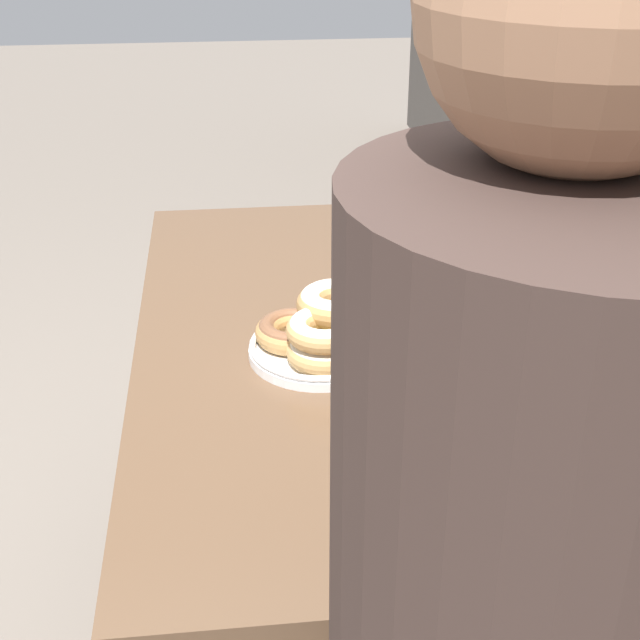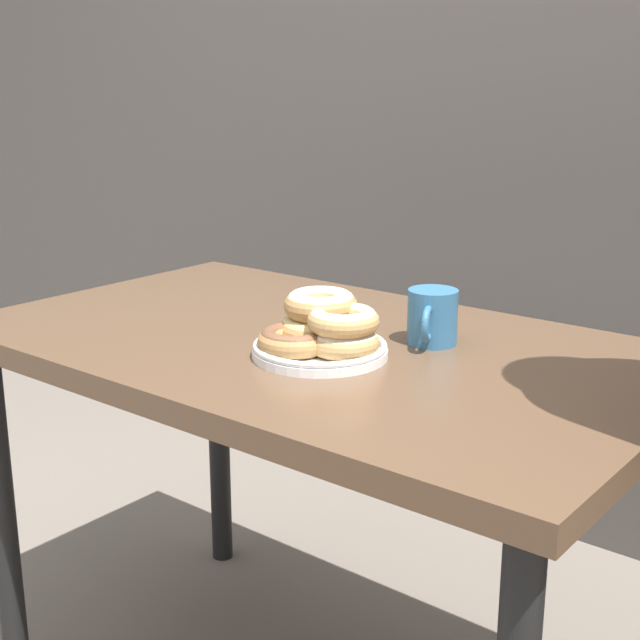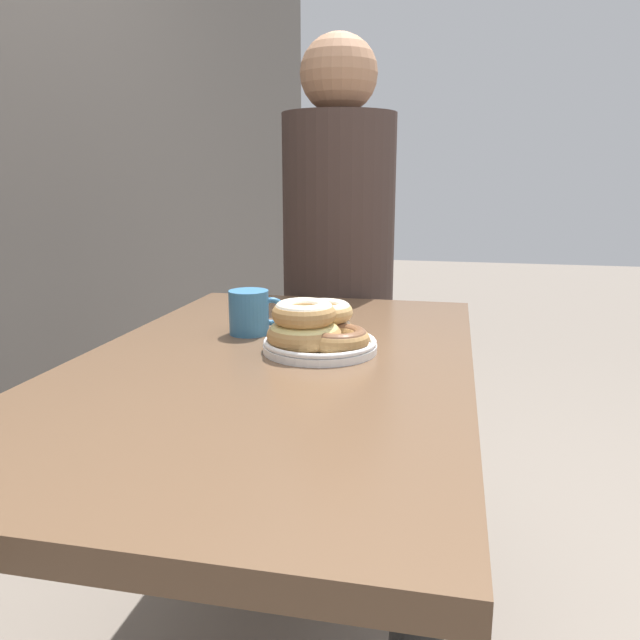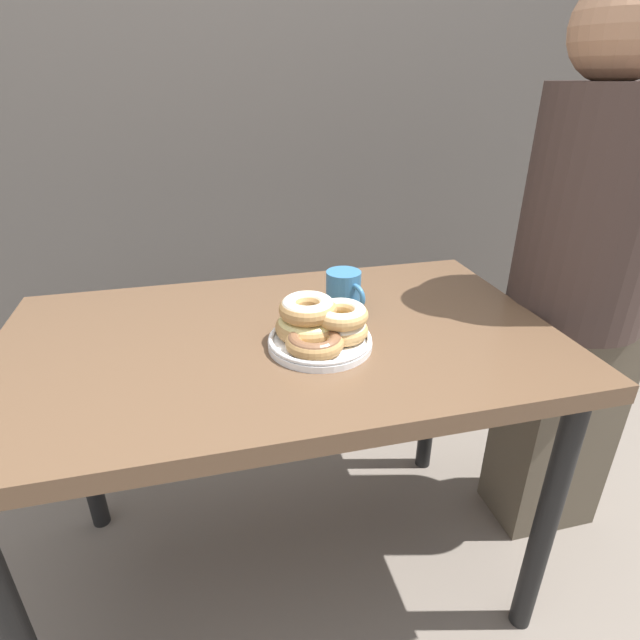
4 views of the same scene
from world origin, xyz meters
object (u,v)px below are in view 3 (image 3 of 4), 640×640
(coffee_mug, at_px, (250,312))
(dining_table, at_px, (273,403))
(person_figure, at_px, (339,278))
(donut_plate, at_px, (317,329))

(coffee_mug, bearing_deg, dining_table, -150.38)
(coffee_mug, xyz_separation_m, person_figure, (0.59, -0.08, -0.02))
(donut_plate, height_order, coffee_mug, donut_plate)
(coffee_mug, bearing_deg, person_figure, -7.36)
(donut_plate, height_order, person_figure, person_figure)
(person_figure, bearing_deg, dining_table, -178.50)
(dining_table, distance_m, person_figure, 0.77)
(dining_table, height_order, donut_plate, donut_plate)
(donut_plate, bearing_deg, person_figure, 7.14)
(dining_table, distance_m, coffee_mug, 0.23)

